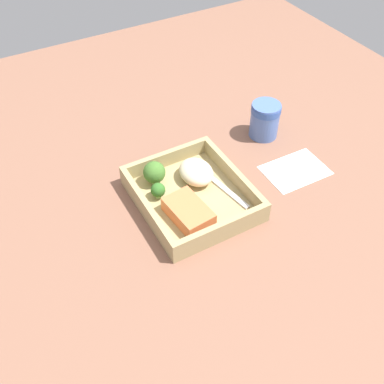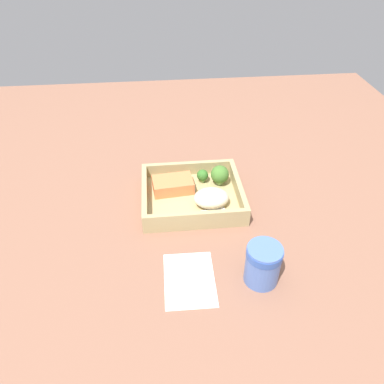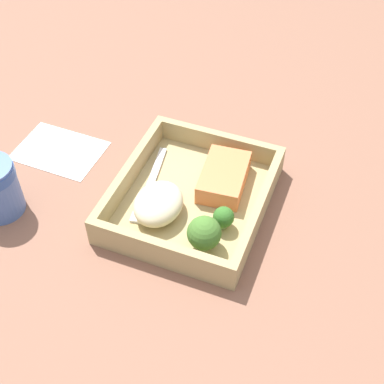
{
  "view_description": "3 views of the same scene",
  "coord_description": "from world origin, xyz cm",
  "views": [
    {
      "loc": [
        -56.08,
        31.47,
        67.49
      ],
      "look_at": [
        0.0,
        0.0,
        2.7
      ],
      "focal_mm": 42.0,
      "sensor_mm": 36.0,
      "label": 1
    },
    {
      "loc": [
        -7.37,
        -72.16,
        59.56
      ],
      "look_at": [
        0.0,
        0.0,
        2.7
      ],
      "focal_mm": 35.0,
      "sensor_mm": 36.0,
      "label": 2
    },
    {
      "loc": [
        49.63,
        19.44,
        59.66
      ],
      "look_at": [
        0.0,
        0.0,
        2.7
      ],
      "focal_mm": 50.0,
      "sensor_mm": 36.0,
      "label": 3
    }
  ],
  "objects": [
    {
      "name": "ground_plane",
      "position": [
        0.0,
        0.0,
        -1.0
      ],
      "size": [
        160.0,
        160.0,
        2.0
      ],
      "primitive_type": "cube",
      "color": "brown"
    },
    {
      "name": "takeout_tray",
      "position": [
        0.0,
        0.0,
        0.6
      ],
      "size": [
        24.4,
        21.43,
        1.2
      ],
      "primitive_type": "cube",
      "color": "tan",
      "rests_on": "ground_plane"
    },
    {
      "name": "tray_rim",
      "position": [
        0.0,
        0.0,
        2.95
      ],
      "size": [
        24.4,
        21.43,
        3.5
      ],
      "color": "tan",
      "rests_on": "takeout_tray"
    },
    {
      "name": "salmon_fillet",
      "position": [
        -4.54,
        3.35,
        2.76
      ],
      "size": [
        10.56,
        7.3,
        3.13
      ],
      "primitive_type": "cube",
      "rotation": [
        0.0,
        0.0,
        0.1
      ],
      "color": "#E97845",
      "rests_on": "takeout_tray"
    },
    {
      "name": "mashed_potatoes",
      "position": [
        4.31,
        -3.43,
        3.22
      ],
      "size": [
        8.46,
        6.85,
        4.04
      ],
      "primitive_type": "ellipsoid",
      "color": "beige",
      "rests_on": "takeout_tray"
    },
    {
      "name": "broccoli_floret_1",
      "position": [
        3.35,
        6.01,
        3.21
      ],
      "size": [
        3.0,
        3.0,
        3.6
      ],
      "color": "#7FAB62",
      "rests_on": "takeout_tray"
    },
    {
      "name": "broccoli_floret_2",
      "position": [
        7.63,
        4.72,
        4.05
      ],
      "size": [
        4.68,
        4.68,
        5.3
      ],
      "color": "#83A865",
      "rests_on": "takeout_tray"
    },
    {
      "name": "fork",
      "position": [
        0.56,
        -6.69,
        1.42
      ],
      "size": [
        15.85,
        4.3,
        0.44
      ],
      "color": "silver",
      "rests_on": "takeout_tray"
    },
    {
      "name": "paper_cup",
      "position": [
        11.04,
        -25.87,
        4.83
      ],
      "size": [
        6.96,
        6.96,
        8.66
      ],
      "color": "#4D6DB6",
      "rests_on": "ground_plane"
    },
    {
      "name": "receipt_slip",
      "position": [
        -3.03,
        -24.65,
        0.12
      ],
      "size": [
        10.22,
        14.05,
        0.24
      ],
      "primitive_type": "cube",
      "rotation": [
        0.0,
        0.0,
        -0.02
      ],
      "color": "white",
      "rests_on": "ground_plane"
    }
  ]
}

